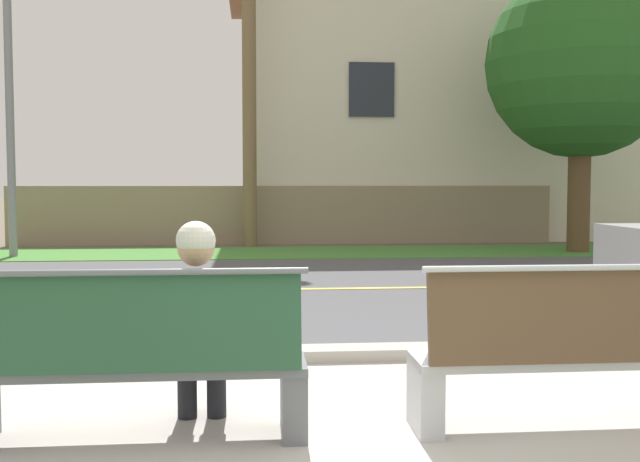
{
  "coord_description": "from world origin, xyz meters",
  "views": [
    {
      "loc": [
        -0.61,
        -3.75,
        1.46
      ],
      "look_at": [
        0.04,
        3.51,
        1.0
      ],
      "focal_mm": 42.22,
      "sensor_mm": 36.0,
      "label": 1
    }
  ],
  "objects_px": {
    "seated_person_grey": "(198,319)",
    "streetlamp": "(11,34)",
    "bench_left": "(135,365)",
    "shade_tree_left": "(589,48)",
    "bench_right": "(577,355)"
  },
  "relations": [
    {
      "from": "bench_left",
      "to": "seated_person_grey",
      "type": "height_order",
      "value": "seated_person_grey"
    },
    {
      "from": "seated_person_grey",
      "to": "streetlamp",
      "type": "bearing_deg",
      "value": 111.56
    },
    {
      "from": "bench_right",
      "to": "streetlamp",
      "type": "bearing_deg",
      "value": 120.25
    },
    {
      "from": "bench_left",
      "to": "shade_tree_left",
      "type": "relative_size",
      "value": 0.29
    },
    {
      "from": "bench_left",
      "to": "shade_tree_left",
      "type": "xyz_separation_m",
      "value": [
        7.67,
        11.11,
        3.81
      ]
    },
    {
      "from": "seated_person_grey",
      "to": "shade_tree_left",
      "type": "relative_size",
      "value": 0.19
    },
    {
      "from": "bench_left",
      "to": "shade_tree_left",
      "type": "height_order",
      "value": "shade_tree_left"
    },
    {
      "from": "seated_person_grey",
      "to": "shade_tree_left",
      "type": "xyz_separation_m",
      "value": [
        7.33,
        10.94,
        3.59
      ]
    },
    {
      "from": "bench_right",
      "to": "seated_person_grey",
      "type": "xyz_separation_m",
      "value": [
        -2.2,
        0.17,
        0.22
      ]
    },
    {
      "from": "seated_person_grey",
      "to": "streetlamp",
      "type": "relative_size",
      "value": 0.16
    },
    {
      "from": "bench_left",
      "to": "bench_right",
      "type": "distance_m",
      "value": 2.54
    },
    {
      "from": "bench_right",
      "to": "bench_left",
      "type": "bearing_deg",
      "value": 180.0
    },
    {
      "from": "bench_left",
      "to": "seated_person_grey",
      "type": "xyz_separation_m",
      "value": [
        0.33,
        0.17,
        0.22
      ]
    },
    {
      "from": "bench_left",
      "to": "shade_tree_left",
      "type": "distance_m",
      "value": 14.03
    },
    {
      "from": "streetlamp",
      "to": "bench_left",
      "type": "bearing_deg",
      "value": -70.21
    }
  ]
}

